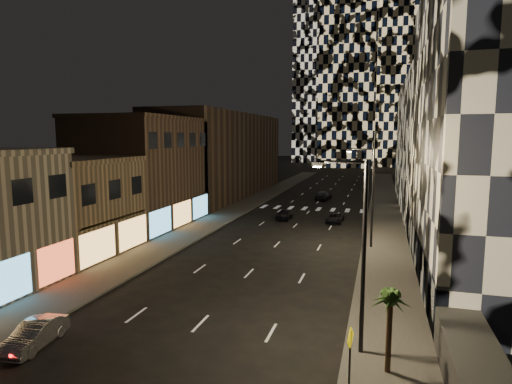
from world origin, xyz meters
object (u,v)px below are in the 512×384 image
Objects in this scene: car_silver_parked at (35,335)px; streetlight_far at (370,190)px; car_dark_midlane at (284,214)px; palm_tree at (390,304)px; streetlight_near at (359,243)px; ped_sign at (350,348)px; car_dark_oncoming at (323,196)px; car_dark_rightlane at (335,218)px.

streetlight_far is at bearing 50.30° from car_silver_parked.
palm_tree is at bearing -67.71° from car_dark_midlane.
streetlight_near is 3.36× the size of ped_sign.
palm_tree is at bearing 0.47° from car_silver_parked.
car_silver_parked is at bearing -172.24° from palm_tree.
streetlight_near is at bearing -90.00° from streetlight_far.
ped_sign is at bearing -90.96° from streetlight_near.
car_silver_parked is 1.42× the size of ped_sign.
ped_sign is at bearing -90.14° from streetlight_far.
streetlight_near is 1.88× the size of car_dark_oncoming.
car_silver_parked is 1.01× the size of car_dark_midlane.
car_dark_oncoming is at bearing 84.46° from car_dark_midlane.
streetlight_near is at bearing -69.20° from car_dark_midlane.
streetlight_near reaches higher than car_dark_midlane.
ped_sign reaches higher than car_silver_parked.
car_dark_midlane is at bearing 116.26° from ped_sign.
car_dark_rightlane is 33.01m from palm_tree.
car_dark_rightlane is at bearing 97.64° from streetlight_near.
streetlight_far is 23.61m from ped_sign.
streetlight_far is at bearing 99.55° from ped_sign.
car_dark_midlane is at bearing 132.70° from streetlight_far.
palm_tree is at bearing 107.73° from car_dark_oncoming.
streetlight_near is 16.18m from car_silver_parked.
ped_sign is 0.73× the size of palm_tree.
streetlight_near reaches higher than car_dark_rightlane.
streetlight_far reaches higher than car_silver_parked.
streetlight_far is 2.33× the size of car_dark_rightlane.
car_dark_midlane is (-10.35, 31.21, -4.71)m from streetlight_near.
ped_sign is (7.80, -52.33, 1.28)m from car_dark_oncoming.
streetlight_far is 1.88× the size of car_dark_oncoming.
car_dark_oncoming is (-7.85, 28.96, -4.66)m from streetlight_far.
streetlight_near is 2.45× the size of palm_tree.
car_dark_oncoming is (2.49, 17.75, 0.05)m from car_dark_midlane.
streetlight_near is at bearing -79.65° from car_dark_rightlane.
ped_sign is at bearing -80.48° from car_dark_rightlane.
car_dark_midlane is at bearing 75.06° from car_silver_parked.
palm_tree is (1.43, -1.44, -2.18)m from streetlight_near.
car_silver_parked is 36.34m from car_dark_rightlane.
car_dark_midlane is 17.93m from car_dark_oncoming.
ped_sign is (-0.06, -23.36, -3.38)m from streetlight_far.
car_dark_oncoming is 1.79× the size of ped_sign.
streetlight_near is at bearing 106.40° from car_dark_oncoming.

